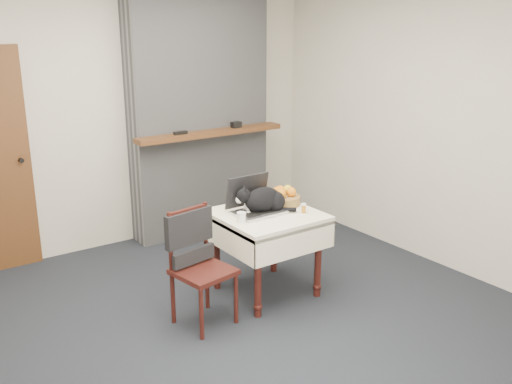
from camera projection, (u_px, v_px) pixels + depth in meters
ground at (221, 321)px, 4.33m from camera, size 4.50×4.50×0.00m
room_shell at (184, 81)px, 4.18m from camera, size 4.52×4.01×2.61m
chimney at (199, 111)px, 5.90m from camera, size 1.62×0.48×2.60m
side_table at (267, 226)px, 4.63m from camera, size 0.78×0.78×0.70m
laptop at (254, 203)px, 4.61m from camera, size 0.40×0.34×0.29m
cat at (264, 200)px, 4.60m from camera, size 0.45×0.32×0.24m
cream_jar at (241, 217)px, 4.38m from camera, size 0.07×0.07×0.08m
pill_bottle at (304, 208)px, 4.59m from camera, size 0.04×0.04×0.08m
fruit_basket at (284, 197)px, 4.80m from camera, size 0.27×0.27×0.15m
desk_clutter at (276, 207)px, 4.74m from camera, size 0.10×0.11×0.01m
chair at (195, 250)px, 4.21m from camera, size 0.46×0.45×0.88m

